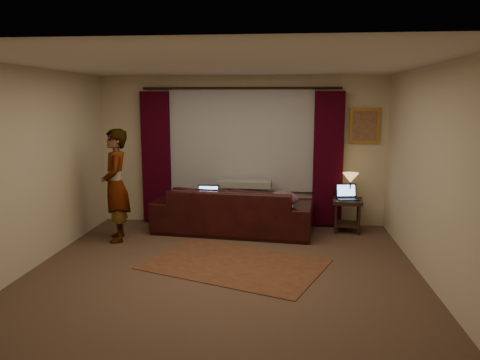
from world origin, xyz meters
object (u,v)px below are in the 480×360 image
Objects in this scene: laptop_table at (348,192)px; tiffany_lamp at (350,186)px; laptop_sofa at (208,195)px; end_table at (347,215)px; person at (116,185)px; sofa at (234,201)px.

tiffany_lamp is at bearing 62.03° from laptop_table.
tiffany_lamp is at bearing 7.52° from laptop_sofa.
tiffany_lamp is at bearing 66.64° from end_table.
laptop_sofa is 2.32m from laptop_table.
tiffany_lamp is (2.35, 0.45, 0.11)m from laptop_sofa.
laptop_sofa is 2.36m from end_table.
laptop_table is (-0.05, -0.14, -0.09)m from tiffany_lamp.
tiffany_lamp is 1.14× the size of laptop_table.
tiffany_lamp is at bearing 84.58° from person.
person reaches higher than tiffany_lamp.
end_table is at bearing 5.18° from laptop_sofa.
laptop_table is at bearing -168.79° from sofa.
laptop_sofa is 2.39m from tiffany_lamp.
sofa reaches higher than laptop_table.
tiffany_lamp is 0.24× the size of person.
laptop_table is (1.89, 0.16, 0.15)m from sofa.
end_table is 0.40m from laptop_table.
sofa is at bearing -171.34° from tiffany_lamp.
laptop_sofa is 1.46m from person.
end_table is (2.30, 0.34, -0.38)m from laptop_sofa.
person is (-1.36, -0.50, 0.22)m from laptop_sofa.
laptop_table reaches higher than end_table.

